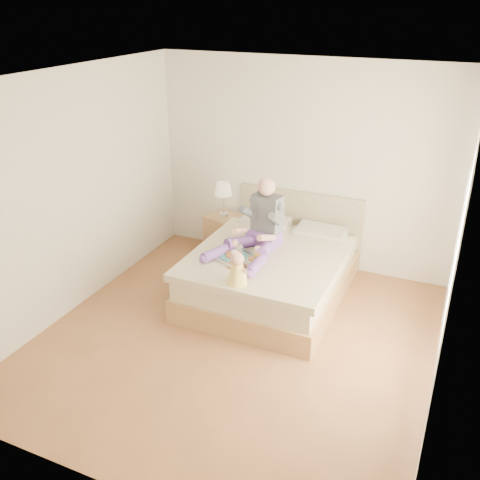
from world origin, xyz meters
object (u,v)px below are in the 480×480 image
at_px(tray, 241,258).
at_px(baby, 238,271).
at_px(nightstand, 225,235).
at_px(adult, 259,229).
at_px(bed, 273,269).

bearing_deg(tray, baby, -51.09).
distance_m(nightstand, adult, 1.31).
bearing_deg(adult, bed, 35.00).
distance_m(adult, baby, 0.89).
relative_size(bed, tray, 3.68).
distance_m(adult, tray, 0.45).
distance_m(bed, baby, 1.05).
height_order(adult, tray, adult).
bearing_deg(baby, nightstand, 118.37).
relative_size(nightstand, baby, 1.61).
height_order(bed, baby, bed).
height_order(nightstand, adult, adult).
bearing_deg(baby, adult, 96.86).
relative_size(bed, adult, 2.01).
xyz_separation_m(bed, baby, (-0.04, -0.96, 0.44)).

